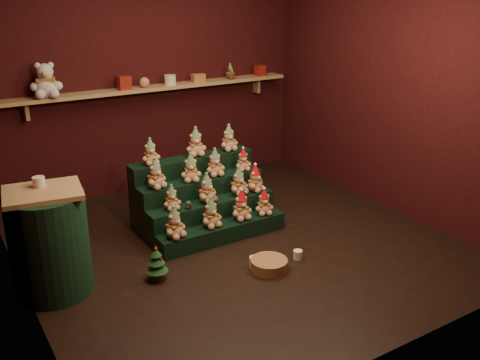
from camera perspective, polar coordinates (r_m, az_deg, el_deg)
ground at (r=5.43m, az=-0.26°, el=-6.90°), size 4.00×4.00×0.00m
back_wall at (r=6.76m, az=-9.58°, el=10.76°), size 4.00×0.10×2.80m
front_wall at (r=3.44m, az=17.88°, el=1.03°), size 4.00×0.10×2.80m
right_wall at (r=6.26m, az=16.17°, el=9.51°), size 0.10×4.00×2.80m
back_shelf at (r=6.61m, az=-8.93°, el=9.67°), size 3.60×0.26×0.24m
riser_tier_front at (r=5.49m, az=-1.86°, el=-5.58°), size 1.40×0.22×0.18m
riser_tier_midfront at (r=5.62m, az=-3.00°, el=-3.92°), size 1.40×0.22×0.36m
riser_tier_midback at (r=5.77m, az=-4.07°, el=-2.34°), size 1.40×0.22×0.54m
riser_tier_back at (r=5.91m, az=-5.09°, el=-0.84°), size 1.40×0.22×0.72m
teddy_0 at (r=5.15m, az=-7.02°, el=-4.51°), size 0.28×0.26×0.31m
teddy_1 at (r=5.34m, az=-3.11°, el=-3.49°), size 0.25×0.23×0.31m
teddy_2 at (r=5.49m, az=0.13°, el=-2.70°), size 0.22×0.20×0.31m
teddy_3 at (r=5.63m, az=2.59°, el=-2.36°), size 0.24×0.22×0.28m
teddy_4 at (r=5.33m, az=-7.30°, el=-1.86°), size 0.19×0.18×0.25m
teddy_5 at (r=5.47m, az=-3.56°, el=-0.87°), size 0.28×0.27×0.31m
teddy_6 at (r=5.66m, az=-0.15°, el=-0.12°), size 0.25×0.23×0.30m
teddy_7 at (r=5.75m, az=1.63°, el=0.17°), size 0.27×0.26×0.29m
teddy_8 at (r=5.40m, az=-9.00°, el=0.68°), size 0.28×0.26×0.31m
teddy_9 at (r=5.55m, az=-5.26°, el=1.32°), size 0.26×0.25×0.30m
teddy_10 at (r=5.69m, az=-2.69°, el=1.88°), size 0.22×0.20×0.29m
teddy_11 at (r=5.86m, az=0.34°, el=2.18°), size 0.20×0.19×0.25m
teddy_12 at (r=5.56m, az=-9.54°, el=2.99°), size 0.20×0.18×0.27m
teddy_13 at (r=5.79m, az=-4.74°, el=4.08°), size 0.26×0.24×0.31m
teddy_14 at (r=5.96m, az=-1.21°, el=4.51°), size 0.21×0.19×0.29m
snow_globe_a at (r=5.36m, az=-5.50°, el=-2.63°), size 0.06×0.06×0.08m
snow_globe_b at (r=5.49m, az=-2.75°, el=-2.03°), size 0.06×0.06×0.08m
snow_globe_c at (r=5.67m, az=0.66°, el=-1.25°), size 0.06×0.06×0.08m
side_table at (r=4.73m, az=-19.67°, el=-6.30°), size 0.67×0.64×0.92m
table_ornament at (r=4.63m, az=-20.68°, el=-0.17°), size 0.10×0.10×0.08m
mini_christmas_tree at (r=4.81m, az=-8.89°, el=-8.76°), size 0.20×0.20×0.34m
mug_left at (r=5.00m, az=1.60°, el=-8.76°), size 0.11×0.11×0.11m
mug_right at (r=5.18m, az=6.18°, el=-7.93°), size 0.09×0.09×0.09m
wicker_basket at (r=4.96m, az=3.12°, el=-9.03°), size 0.34×0.34×0.11m
white_bear at (r=6.16m, az=-20.06°, el=10.42°), size 0.40×0.37×0.47m
brown_bear at (r=7.02m, az=-1.07°, el=11.50°), size 0.17×0.16×0.19m
gift_tin_red_a at (r=6.43m, az=-12.28°, el=10.11°), size 0.14×0.14×0.16m
gift_tin_cream at (r=6.65m, az=-7.46°, el=10.54°), size 0.14×0.14×0.12m
gift_tin_red_b at (r=7.28m, az=2.14°, el=11.60°), size 0.12×0.12×0.14m
shelf_plush_ball at (r=6.52m, az=-10.17°, el=10.21°), size 0.12×0.12×0.12m
scarf_gift_box at (r=6.82m, az=-4.48°, el=10.80°), size 0.16×0.10×0.10m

